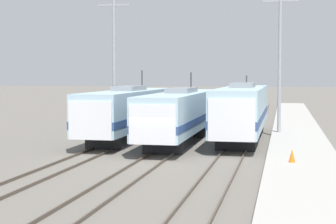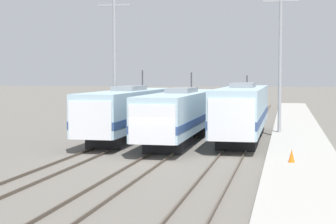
# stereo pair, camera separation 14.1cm
# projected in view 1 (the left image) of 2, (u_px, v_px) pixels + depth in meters

# --- Properties ---
(ground_plane) EXTENTS (400.00, 400.00, 0.00)m
(ground_plane) POSITION_uv_depth(u_px,v_px,m) (156.00, 159.00, 32.88)
(ground_plane) COLOR #666059
(rail_pair_far_left) EXTENTS (1.51, 120.00, 0.15)m
(rail_pair_far_left) POSITION_uv_depth(u_px,v_px,m) (87.00, 155.00, 33.74)
(rail_pair_far_left) COLOR #4C4238
(rail_pair_far_left) RESTS_ON ground_plane
(rail_pair_center) EXTENTS (1.51, 120.00, 0.15)m
(rail_pair_center) POSITION_uv_depth(u_px,v_px,m) (156.00, 158.00, 32.87)
(rail_pair_center) COLOR #4C4238
(rail_pair_center) RESTS_ON ground_plane
(rail_pair_far_right) EXTENTS (1.51, 120.00, 0.15)m
(rail_pair_far_right) POSITION_uv_depth(u_px,v_px,m) (229.00, 160.00, 32.01)
(rail_pair_far_right) COLOR #4C4238
(rail_pair_far_right) RESTS_ON ground_plane
(locomotive_far_left) EXTENTS (3.03, 17.85, 5.30)m
(locomotive_far_left) POSITION_uv_depth(u_px,v_px,m) (128.00, 112.00, 42.36)
(locomotive_far_left) COLOR #232326
(locomotive_far_left) RESTS_ON ground_plane
(locomotive_center) EXTENTS (3.01, 18.82, 5.10)m
(locomotive_center) POSITION_uv_depth(u_px,v_px,m) (181.00, 114.00, 40.52)
(locomotive_center) COLOR #232326
(locomotive_center) RESTS_ON ground_plane
(locomotive_far_right) EXTENTS (3.09, 18.67, 4.86)m
(locomotive_far_right) POSITION_uv_depth(u_px,v_px,m) (242.00, 111.00, 41.87)
(locomotive_far_right) COLOR #232326
(locomotive_far_right) RESTS_ON ground_plane
(catenary_tower_left) EXTENTS (2.75, 0.27, 12.15)m
(catenary_tower_left) POSITION_uv_depth(u_px,v_px,m) (114.00, 57.00, 46.78)
(catenary_tower_left) COLOR gray
(catenary_tower_left) RESTS_ON ground_plane
(catenary_tower_right) EXTENTS (2.75, 0.27, 12.15)m
(catenary_tower_right) POSITION_uv_depth(u_px,v_px,m) (280.00, 56.00, 44.03)
(catenary_tower_right) COLOR gray
(catenary_tower_right) RESTS_ON ground_plane
(platform) EXTENTS (4.00, 120.00, 0.37)m
(platform) POSITION_uv_depth(u_px,v_px,m) (303.00, 160.00, 31.17)
(platform) COLOR #A8A59E
(platform) RESTS_ON ground_plane
(traffic_cone) EXTENTS (0.33, 0.33, 0.70)m
(traffic_cone) POSITION_uv_depth(u_px,v_px,m) (292.00, 156.00, 29.17)
(traffic_cone) COLOR orange
(traffic_cone) RESTS_ON platform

